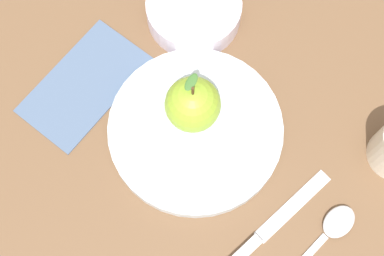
% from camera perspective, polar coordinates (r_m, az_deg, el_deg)
% --- Properties ---
extents(ground_plane, '(2.40, 2.40, 0.00)m').
position_cam_1_polar(ground_plane, '(0.72, 0.84, -2.71)').
color(ground_plane, brown).
extents(dinner_plate, '(0.23, 0.23, 0.02)m').
position_cam_1_polar(dinner_plate, '(0.72, -0.00, -0.23)').
color(dinner_plate, silver).
rests_on(dinner_plate, ground_plane).
extents(apple, '(0.07, 0.07, 0.09)m').
position_cam_1_polar(apple, '(0.69, 0.04, 2.49)').
color(apple, '#8CB22D').
rests_on(apple, dinner_plate).
extents(side_bowl, '(0.14, 0.14, 0.04)m').
position_cam_1_polar(side_bowl, '(0.79, 0.19, 12.42)').
color(side_bowl, silver).
rests_on(side_bowl, ground_plane).
extents(knife, '(0.12, 0.18, 0.01)m').
position_cam_1_polar(knife, '(0.70, 7.35, -11.15)').
color(knife, silver).
rests_on(knife, ground_plane).
extents(spoon, '(0.11, 0.15, 0.01)m').
position_cam_1_polar(spoon, '(0.72, 14.27, -10.53)').
color(spoon, silver).
rests_on(spoon, ground_plane).
extents(linen_napkin, '(0.19, 0.20, 0.00)m').
position_cam_1_polar(linen_napkin, '(0.77, -11.24, 4.55)').
color(linen_napkin, slate).
rests_on(linen_napkin, ground_plane).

